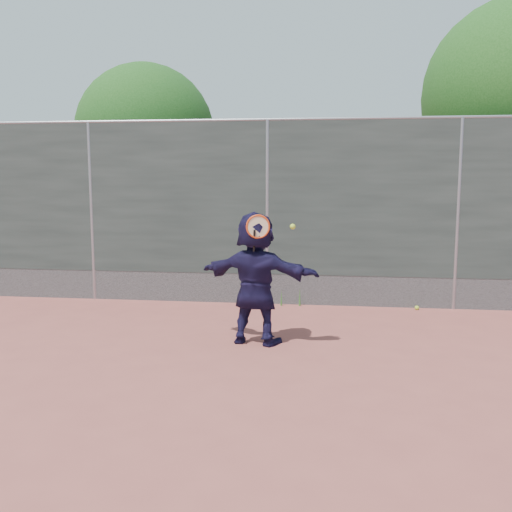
# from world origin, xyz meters

# --- Properties ---
(ground) EXTENTS (80.00, 80.00, 0.00)m
(ground) POSITION_xyz_m (0.00, 0.00, 0.00)
(ground) COLOR #9E4C42
(ground) RESTS_ON ground
(player) EXTENTS (1.62, 0.82, 1.67)m
(player) POSITION_xyz_m (0.11, 1.23, 0.84)
(player) COLOR #171335
(player) RESTS_ON ground
(ball_ground) EXTENTS (0.07, 0.07, 0.07)m
(ball_ground) POSITION_xyz_m (2.41, 3.35, 0.03)
(ball_ground) COLOR #B4D52F
(ball_ground) RESTS_ON ground
(fence) EXTENTS (20.00, 0.06, 3.03)m
(fence) POSITION_xyz_m (-0.00, 3.50, 1.58)
(fence) COLOR #38423D
(fence) RESTS_ON ground
(swing_action) EXTENTS (0.59, 0.13, 0.51)m
(swing_action) POSITION_xyz_m (0.20, 1.03, 1.48)
(swing_action) COLOR red
(swing_action) RESTS_ON ground
(tree_left) EXTENTS (3.15, 3.00, 4.53)m
(tree_left) POSITION_xyz_m (-2.85, 6.55, 2.94)
(tree_left) COLOR #382314
(tree_left) RESTS_ON ground
(weed_clump) EXTENTS (0.68, 0.07, 0.30)m
(weed_clump) POSITION_xyz_m (0.29, 3.38, 0.13)
(weed_clump) COLOR #387226
(weed_clump) RESTS_ON ground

